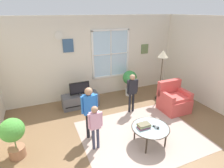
{
  "coord_description": "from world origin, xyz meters",
  "views": [
    {
      "loc": [
        -1.81,
        -2.87,
        2.8
      ],
      "look_at": [
        -0.24,
        0.84,
        1.18
      ],
      "focal_mm": 29.17,
      "sensor_mm": 36.0,
      "label": 1
    }
  ],
  "objects_px": {
    "tv_stand": "(80,100)",
    "book_stack": "(144,126)",
    "floor_lamp": "(163,59)",
    "potted_plant_corner": "(13,134)",
    "remote_near_books": "(157,127)",
    "cup": "(157,126)",
    "television": "(80,88)",
    "armchair": "(173,100)",
    "coffee_table": "(150,128)",
    "person_blue_shirt": "(89,107)",
    "person_black_shirt": "(132,89)",
    "person_pink_shirt": "(95,123)",
    "remote_near_cup": "(156,127)",
    "potted_plant_by_window": "(130,79)"
  },
  "relations": [
    {
      "from": "cup",
      "to": "remote_near_cup",
      "type": "height_order",
      "value": "cup"
    },
    {
      "from": "television",
      "to": "armchair",
      "type": "xyz_separation_m",
      "value": [
        2.51,
        -1.3,
        -0.29
      ]
    },
    {
      "from": "person_blue_shirt",
      "to": "person_black_shirt",
      "type": "distance_m",
      "value": 1.6
    },
    {
      "from": "armchair",
      "to": "person_black_shirt",
      "type": "xyz_separation_m",
      "value": [
        -1.2,
        0.4,
        0.41
      ]
    },
    {
      "from": "coffee_table",
      "to": "remote_near_books",
      "type": "xyz_separation_m",
      "value": [
        0.13,
        -0.07,
        0.03
      ]
    },
    {
      "from": "remote_near_cup",
      "to": "person_blue_shirt",
      "type": "height_order",
      "value": "person_blue_shirt"
    },
    {
      "from": "armchair",
      "to": "person_pink_shirt",
      "type": "distance_m",
      "value": 2.77
    },
    {
      "from": "book_stack",
      "to": "remote_near_cup",
      "type": "relative_size",
      "value": 1.99
    },
    {
      "from": "remote_near_books",
      "to": "person_pink_shirt",
      "type": "xyz_separation_m",
      "value": [
        -1.3,
        0.38,
        0.21
      ]
    },
    {
      "from": "armchair",
      "to": "potted_plant_corner",
      "type": "bearing_deg",
      "value": -176.15
    },
    {
      "from": "cup",
      "to": "floor_lamp",
      "type": "xyz_separation_m",
      "value": [
        1.46,
        1.86,
        0.92
      ]
    },
    {
      "from": "person_blue_shirt",
      "to": "person_pink_shirt",
      "type": "xyz_separation_m",
      "value": [
        -0.01,
        -0.42,
        -0.15
      ]
    },
    {
      "from": "remote_near_books",
      "to": "person_pink_shirt",
      "type": "bearing_deg",
      "value": 163.73
    },
    {
      "from": "book_stack",
      "to": "potted_plant_corner",
      "type": "bearing_deg",
      "value": 165.62
    },
    {
      "from": "potted_plant_by_window",
      "to": "person_black_shirt",
      "type": "bearing_deg",
      "value": -115.09
    },
    {
      "from": "coffee_table",
      "to": "potted_plant_by_window",
      "type": "xyz_separation_m",
      "value": [
        0.78,
        2.44,
        0.19
      ]
    },
    {
      "from": "armchair",
      "to": "coffee_table",
      "type": "height_order",
      "value": "armchair"
    },
    {
      "from": "tv_stand",
      "to": "floor_lamp",
      "type": "height_order",
      "value": "floor_lamp"
    },
    {
      "from": "person_blue_shirt",
      "to": "potted_plant_by_window",
      "type": "xyz_separation_m",
      "value": [
        1.94,
        1.71,
        -0.21
      ]
    },
    {
      "from": "television",
      "to": "book_stack",
      "type": "height_order",
      "value": "television"
    },
    {
      "from": "person_blue_shirt",
      "to": "person_pink_shirt",
      "type": "bearing_deg",
      "value": -91.02
    },
    {
      "from": "book_stack",
      "to": "remote_near_cup",
      "type": "xyz_separation_m",
      "value": [
        0.25,
        -0.1,
        -0.04
      ]
    },
    {
      "from": "armchair",
      "to": "potted_plant_corner",
      "type": "distance_m",
      "value": 4.24
    },
    {
      "from": "remote_near_cup",
      "to": "person_black_shirt",
      "type": "xyz_separation_m",
      "value": [
        0.18,
        1.44,
        0.29
      ]
    },
    {
      "from": "potted_plant_corner",
      "to": "floor_lamp",
      "type": "relative_size",
      "value": 0.53
    },
    {
      "from": "coffee_table",
      "to": "person_blue_shirt",
      "type": "relative_size",
      "value": 0.66
    },
    {
      "from": "book_stack",
      "to": "cup",
      "type": "relative_size",
      "value": 3.45
    },
    {
      "from": "person_black_shirt",
      "to": "person_blue_shirt",
      "type": "bearing_deg",
      "value": -155.29
    },
    {
      "from": "remote_near_books",
      "to": "cup",
      "type": "bearing_deg",
      "value": 134.24
    },
    {
      "from": "armchair",
      "to": "book_stack",
      "type": "relative_size",
      "value": 3.13
    },
    {
      "from": "remote_near_cup",
      "to": "tv_stand",
      "type": "bearing_deg",
      "value": 115.59
    },
    {
      "from": "television",
      "to": "floor_lamp",
      "type": "distance_m",
      "value": 2.75
    },
    {
      "from": "armchair",
      "to": "floor_lamp",
      "type": "relative_size",
      "value": 0.53
    },
    {
      "from": "cup",
      "to": "person_black_shirt",
      "type": "distance_m",
      "value": 1.49
    },
    {
      "from": "person_black_shirt",
      "to": "person_pink_shirt",
      "type": "xyz_separation_m",
      "value": [
        -1.46,
        -1.09,
        -0.08
      ]
    },
    {
      "from": "book_stack",
      "to": "tv_stand",
      "type": "bearing_deg",
      "value": 111.26
    },
    {
      "from": "book_stack",
      "to": "person_blue_shirt",
      "type": "distance_m",
      "value": 1.26
    },
    {
      "from": "person_black_shirt",
      "to": "potted_plant_corner",
      "type": "xyz_separation_m",
      "value": [
        -3.02,
        -0.68,
        -0.18
      ]
    },
    {
      "from": "book_stack",
      "to": "person_pink_shirt",
      "type": "height_order",
      "value": "person_pink_shirt"
    },
    {
      "from": "remote_near_books",
      "to": "television",
      "type": "bearing_deg",
      "value": 115.88
    },
    {
      "from": "coffee_table",
      "to": "television",
      "type": "bearing_deg",
      "value": 113.9
    },
    {
      "from": "television",
      "to": "coffee_table",
      "type": "height_order",
      "value": "television"
    },
    {
      "from": "tv_stand",
      "to": "remote_near_books",
      "type": "xyz_separation_m",
      "value": [
        1.15,
        -2.37,
        0.24
      ]
    },
    {
      "from": "television",
      "to": "person_black_shirt",
      "type": "relative_size",
      "value": 0.52
    },
    {
      "from": "tv_stand",
      "to": "coffee_table",
      "type": "height_order",
      "value": "coffee_table"
    },
    {
      "from": "potted_plant_by_window",
      "to": "floor_lamp",
      "type": "distance_m",
      "value": 1.3
    },
    {
      "from": "tv_stand",
      "to": "floor_lamp",
      "type": "relative_size",
      "value": 0.67
    },
    {
      "from": "tv_stand",
      "to": "book_stack",
      "type": "xyz_separation_m",
      "value": [
        0.88,
        -2.25,
        0.27
      ]
    },
    {
      "from": "tv_stand",
      "to": "armchair",
      "type": "relative_size",
      "value": 1.27
    },
    {
      "from": "remote_near_books",
      "to": "potted_plant_corner",
      "type": "xyz_separation_m",
      "value": [
        -2.86,
        0.78,
        0.11
      ]
    }
  ]
}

